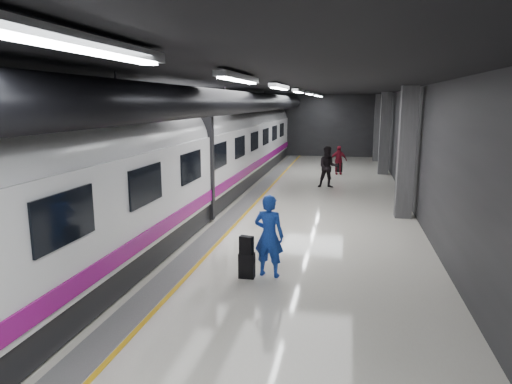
# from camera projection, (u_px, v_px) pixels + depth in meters

# --- Properties ---
(ground) EXTENTS (40.00, 40.00, 0.00)m
(ground) POSITION_uv_depth(u_px,v_px,m) (265.00, 225.00, 15.00)
(ground) COLOR silver
(ground) RESTS_ON ground
(platform_hall) EXTENTS (10.02, 40.02, 4.51)m
(platform_hall) POSITION_uv_depth(u_px,v_px,m) (262.00, 115.00, 15.29)
(platform_hall) COLOR black
(platform_hall) RESTS_ON ground
(train) EXTENTS (3.05, 38.00, 4.05)m
(train) POSITION_uv_depth(u_px,v_px,m) (170.00, 160.00, 15.23)
(train) COLOR black
(train) RESTS_ON ground
(traveler_main) EXTENTS (0.76, 0.56, 1.92)m
(traveler_main) POSITION_uv_depth(u_px,v_px,m) (269.00, 236.00, 10.41)
(traveler_main) COLOR blue
(traveler_main) RESTS_ON ground
(suitcase_main) EXTENTS (0.36, 0.23, 0.59)m
(suitcase_main) POSITION_uv_depth(u_px,v_px,m) (247.00, 265.00, 10.42)
(suitcase_main) COLOR black
(suitcase_main) RESTS_ON ground
(shoulder_bag) EXTENTS (0.33, 0.23, 0.41)m
(shoulder_bag) POSITION_uv_depth(u_px,v_px,m) (246.00, 245.00, 10.29)
(shoulder_bag) COLOR black
(shoulder_bag) RESTS_ON suitcase_main
(traveler_far_a) EXTENTS (1.05, 0.88, 1.95)m
(traveler_far_a) POSITION_uv_depth(u_px,v_px,m) (328.00, 167.00, 21.32)
(traveler_far_a) COLOR black
(traveler_far_a) RESTS_ON ground
(traveler_far_b) EXTENTS (1.00, 0.60, 1.59)m
(traveler_far_b) POSITION_uv_depth(u_px,v_px,m) (338.00, 160.00, 25.40)
(traveler_far_b) COLOR maroon
(traveler_far_b) RESTS_ON ground
(suitcase_far) EXTENTS (0.41, 0.32, 0.54)m
(suitcase_far) POSITION_uv_depth(u_px,v_px,m) (339.00, 167.00, 26.34)
(suitcase_far) COLOR black
(suitcase_far) RESTS_ON ground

